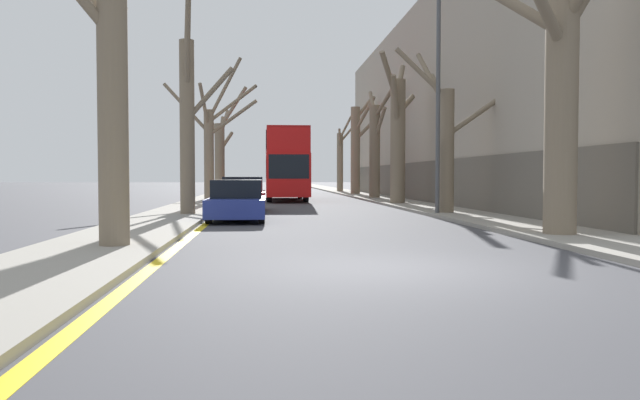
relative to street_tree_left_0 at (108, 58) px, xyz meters
name	(u,v)px	position (x,y,z in m)	size (l,w,h in m)	color
ground_plane	(392,269)	(5.17, -3.04, -3.87)	(300.00, 300.00, 0.00)	#424247
sidewalk_left	(229,192)	(-0.23, 46.96, -3.81)	(2.65, 120.00, 0.12)	gray
sidewalk_right	(342,191)	(10.56, 46.96, -3.81)	(2.65, 120.00, 0.12)	gray
building_facade_right	(493,106)	(16.88, 23.90, 1.91)	(10.08, 46.61, 11.57)	#9E9384
kerb_line_stripe	(245,192)	(1.28, 46.96, -3.86)	(0.24, 120.00, 0.01)	yellow
street_tree_left_0	(108,58)	(0.00, 0.00, 0.00)	(2.28, 2.59, 8.71)	#7A6B56
street_tree_left_1	(188,114)	(0.32, 10.51, -0.05)	(2.11, 4.79, 8.45)	#7A6B56
street_tree_left_2	(211,143)	(0.39, 19.45, -0.65)	(4.85, 2.15, 7.58)	#7A6B56
street_tree_left_3	(221,152)	(0.10, 30.63, -0.65)	(2.96, 3.00, 7.72)	#7A6B56
street_tree_right_0	(562,99)	(10.17, 1.44, -0.53)	(3.04, 2.63, 7.23)	#7A6B56
street_tree_right_1	(446,138)	(10.11, 10.67, -0.87)	(4.72, 3.07, 6.53)	#7A6B56
street_tree_right_2	(398,135)	(10.01, 19.06, -0.20)	(2.55, 3.12, 7.69)	#7A6B56
street_tree_right_3	(375,145)	(10.31, 27.25, -0.32)	(1.63, 4.49, 7.30)	#7A6B56
street_tree_right_4	(356,147)	(10.39, 36.21, -0.06)	(2.04, 2.50, 7.63)	#7A6B56
street_tree_right_5	(341,159)	(10.21, 45.01, -0.69)	(2.20, 2.65, 7.02)	#7A6B56
double_decker_bus	(286,161)	(4.44, 26.38, -1.42)	(2.49, 10.32, 4.31)	red
parked_car_0	(237,201)	(2.19, 8.31, -3.21)	(1.88, 4.26, 1.38)	navy
parked_car_1	(243,195)	(2.19, 14.17, -3.17)	(1.89, 4.41, 1.48)	maroon
lamp_post	(436,92)	(9.54, 10.18, 0.80)	(1.40, 0.20, 8.40)	#4C4F54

